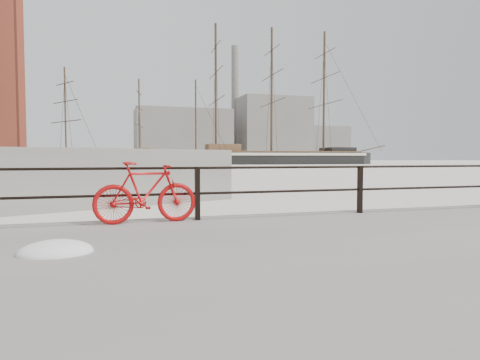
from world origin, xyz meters
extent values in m
plane|color=white|center=(0.00, 0.00, 0.00)|extent=(400.00, 400.00, 0.00)
imported|color=#A80B0C|center=(-4.46, -0.25, 0.90)|extent=(1.84, 0.40, 1.10)
ellipsoid|color=white|center=(-5.73, -2.37, 0.51)|extent=(0.90, 0.70, 0.32)
cube|color=gray|center=(20.00, 140.00, 9.00)|extent=(32.00, 18.00, 18.00)
cube|color=gray|center=(55.00, 145.00, 12.00)|extent=(26.00, 20.00, 24.00)
cube|color=gray|center=(78.00, 150.00, 7.00)|extent=(20.00, 16.00, 14.00)
cylinder|color=gray|center=(42.00, 150.00, 22.00)|extent=(2.80, 2.80, 44.00)
camera|label=1|loc=(-5.10, -8.01, 1.52)|focal=32.00mm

